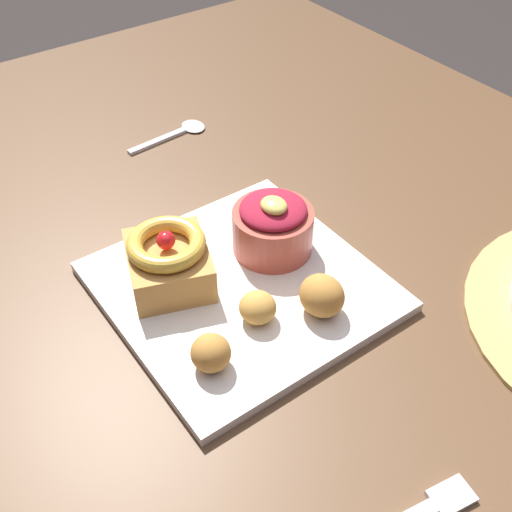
% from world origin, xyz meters
% --- Properties ---
extents(dining_table, '(1.39, 0.98, 0.73)m').
position_xyz_m(dining_table, '(0.00, 0.00, 0.64)').
color(dining_table, brown).
rests_on(dining_table, ground_plane).
extents(front_plate, '(0.27, 0.27, 0.01)m').
position_xyz_m(front_plate, '(0.01, -0.11, 0.74)').
color(front_plate, white).
rests_on(front_plate, dining_table).
extents(cake_slice, '(0.12, 0.11, 0.07)m').
position_xyz_m(cake_slice, '(-0.04, -0.17, 0.77)').
color(cake_slice, '#C68E47').
rests_on(cake_slice, front_plate).
extents(berry_ramekin, '(0.09, 0.09, 0.07)m').
position_xyz_m(berry_ramekin, '(-0.02, -0.04, 0.77)').
color(berry_ramekin, '#B24C3D').
rests_on(berry_ramekin, front_plate).
extents(fritter_front, '(0.05, 0.04, 0.04)m').
position_xyz_m(fritter_front, '(0.09, -0.06, 0.76)').
color(fritter_front, '#BC7F38').
rests_on(fritter_front, front_plate).
extents(fritter_middle, '(0.04, 0.04, 0.04)m').
position_xyz_m(fritter_middle, '(0.08, -0.19, 0.76)').
color(fritter_middle, '#BC7F38').
rests_on(fritter_middle, front_plate).
extents(fritter_back, '(0.04, 0.04, 0.03)m').
position_xyz_m(fritter_back, '(0.06, -0.12, 0.76)').
color(fritter_back, gold).
rests_on(fritter_back, front_plate).
extents(spoon, '(0.04, 0.13, 0.00)m').
position_xyz_m(spoon, '(-0.31, 0.00, 0.73)').
color(spoon, silver).
rests_on(spoon, dining_table).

